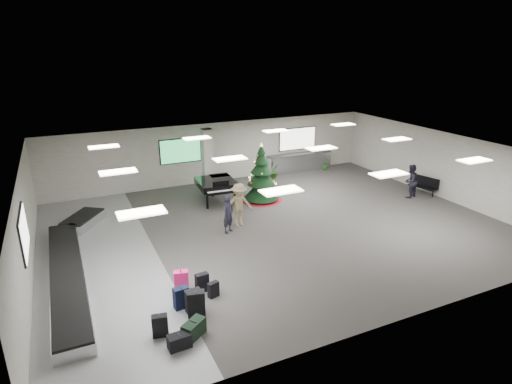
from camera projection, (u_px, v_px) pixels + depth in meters
name	position (u px, v px, depth m)	size (l,w,h in m)	color
ground	(276.00, 227.00, 17.64)	(18.00, 18.00, 0.00)	#3D3A38
room_envelope	(261.00, 170.00, 17.29)	(18.02, 14.02, 3.21)	#A19E94
baggage_carousel	(71.00, 262.00, 14.36)	(2.28, 9.71, 0.43)	silver
service_counter	(299.00, 162.00, 25.14)	(4.05, 0.65, 1.08)	silver
suitcase_0	(196.00, 304.00, 11.80)	(0.54, 0.38, 0.78)	black
suitcase_1	(193.00, 301.00, 12.00)	(0.46, 0.26, 0.71)	black
pink_suitcase	(181.00, 281.00, 13.00)	(0.47, 0.33, 0.70)	#F21F73
suitcase_3	(202.00, 282.00, 13.01)	(0.41, 0.25, 0.61)	black
navy_suitcase	(181.00, 298.00, 12.17)	(0.45, 0.30, 0.67)	black
suitcase_5	(160.00, 326.00, 11.00)	(0.44, 0.30, 0.63)	black
green_duffel	(194.00, 329.00, 11.01)	(0.73, 0.66, 0.46)	black
suitcase_7	(213.00, 289.00, 12.74)	(0.37, 0.27, 0.50)	black
black_duffel	(179.00, 341.00, 10.60)	(0.59, 0.35, 0.40)	black
christmas_tree	(261.00, 181.00, 20.40)	(1.99, 1.99, 2.84)	maroon
grand_piano	(217.00, 184.00, 20.16)	(1.84, 2.29, 1.24)	black
bench	(424.00, 185.00, 21.33)	(0.82, 1.48, 0.89)	black
traveler_a	(228.00, 214.00, 16.93)	(0.57, 0.37, 1.55)	black
traveler_b	(239.00, 205.00, 17.49)	(1.18, 0.68, 1.83)	#92805A
traveler_bench	(410.00, 181.00, 20.79)	(0.81, 0.63, 1.66)	black
potted_plant_left	(275.00, 171.00, 23.87)	(0.47, 0.38, 0.86)	#164516
potted_plant_right	(325.00, 163.00, 25.63)	(0.42, 0.42, 0.75)	#164516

